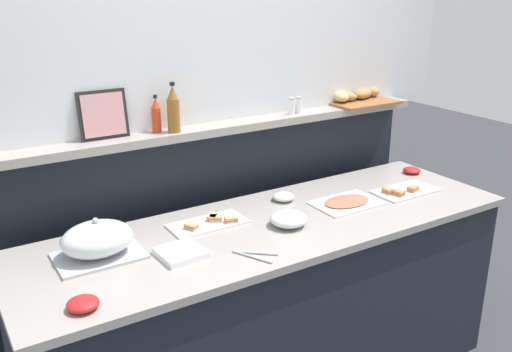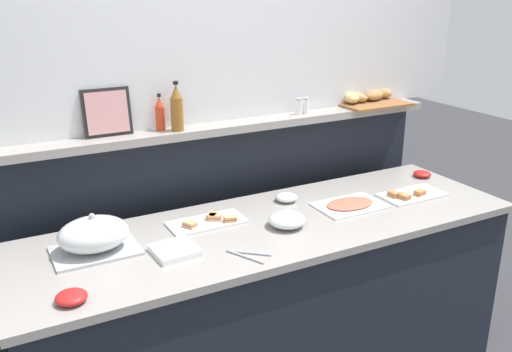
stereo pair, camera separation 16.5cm
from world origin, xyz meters
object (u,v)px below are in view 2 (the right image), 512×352
(framed_picture, at_px, (107,112))
(condiment_bowl_teal, at_px, (71,297))
(cold_cuts_platter, at_px, (350,205))
(bread_basket, at_px, (369,98))
(pepper_shaker, at_px, (306,106))
(serving_tongs, at_px, (246,254))
(sandwich_platter_side, at_px, (411,195))
(hot_sauce_bottle, at_px, (160,114))
(glass_bowl_large, at_px, (287,220))
(serving_cloche, at_px, (94,236))
(condiment_bowl_cream, at_px, (422,174))
(sandwich_platter_front, at_px, (208,221))
(glass_bowl_medium, at_px, (286,198))
(salt_shaker, at_px, (299,106))
(napkin_stack, at_px, (175,250))
(vinegar_bottle_amber, at_px, (177,109))

(framed_picture, bearing_deg, condiment_bowl_teal, -114.74)
(cold_cuts_platter, height_order, bread_basket, bread_basket)
(condiment_bowl_teal, distance_m, pepper_shaker, 1.62)
(serving_tongs, distance_m, pepper_shaker, 1.07)
(sandwich_platter_side, height_order, bread_basket, bread_basket)
(cold_cuts_platter, distance_m, hot_sauce_bottle, 1.01)
(sandwich_platter_side, bearing_deg, framed_picture, 158.62)
(glass_bowl_large, relative_size, condiment_bowl_teal, 1.53)
(serving_cloche, bearing_deg, hot_sauce_bottle, 42.50)
(condiment_bowl_cream, height_order, serving_tongs, condiment_bowl_cream)
(sandwich_platter_front, bearing_deg, serving_tongs, -88.49)
(glass_bowl_large, distance_m, condiment_bowl_teal, 0.99)
(glass_bowl_medium, distance_m, salt_shaker, 0.52)
(sandwich_platter_side, bearing_deg, glass_bowl_large, -178.39)
(napkin_stack, xyz_separation_m, vinegar_bottle_amber, (0.22, 0.51, 0.46))
(cold_cuts_platter, bearing_deg, serving_tongs, -161.78)
(condiment_bowl_cream, distance_m, framed_picture, 1.74)
(cold_cuts_platter, bearing_deg, condiment_bowl_teal, -169.65)
(pepper_shaker, bearing_deg, vinegar_bottle_amber, -178.27)
(vinegar_bottle_amber, xyz_separation_m, salt_shaker, (0.69, 0.02, -0.06))
(serving_cloche, bearing_deg, sandwich_platter_front, 5.04)
(hot_sauce_bottle, height_order, bread_basket, hot_sauce_bottle)
(serving_tongs, bearing_deg, sandwich_platter_side, 10.16)
(serving_cloche, xyz_separation_m, serving_tongs, (0.53, -0.32, -0.07))
(sandwich_platter_side, xyz_separation_m, condiment_bowl_teal, (-1.73, -0.21, 0.01))
(condiment_bowl_teal, relative_size, condiment_bowl_cream, 1.11)
(condiment_bowl_teal, distance_m, condiment_bowl_cream, 2.04)
(cold_cuts_platter, relative_size, serving_cloche, 0.98)
(salt_shaker, distance_m, framed_picture, 1.01)
(sandwich_platter_front, distance_m, serving_cloche, 0.52)
(sandwich_platter_front, distance_m, condiment_bowl_teal, 0.78)
(condiment_bowl_teal, distance_m, vinegar_bottle_amber, 1.06)
(napkin_stack, distance_m, hot_sauce_bottle, 0.72)
(serving_tongs, bearing_deg, napkin_stack, 148.04)
(sandwich_platter_front, xyz_separation_m, pepper_shaker, (0.72, 0.33, 0.40))
(sandwich_platter_front, bearing_deg, cold_cuts_platter, -11.15)
(hot_sauce_bottle, bearing_deg, bread_basket, 0.77)
(glass_bowl_large, distance_m, glass_bowl_medium, 0.30)
(napkin_stack, height_order, pepper_shaker, pepper_shaker)
(condiment_bowl_cream, distance_m, vinegar_bottle_amber, 1.44)
(pepper_shaker, bearing_deg, glass_bowl_medium, -136.01)
(cold_cuts_platter, height_order, hot_sauce_bottle, hot_sauce_bottle)
(hot_sauce_bottle, xyz_separation_m, bread_basket, (1.27, 0.02, -0.04))
(serving_cloche, bearing_deg, serving_tongs, -30.89)
(hot_sauce_bottle, bearing_deg, sandwich_platter_front, -76.77)
(cold_cuts_platter, bearing_deg, salt_shaker, 91.59)
(glass_bowl_medium, bearing_deg, serving_tongs, -136.06)
(glass_bowl_large, xyz_separation_m, bread_basket, (0.89, 0.57, 0.37))
(sandwich_platter_side, height_order, serving_cloche, serving_cloche)
(sandwich_platter_front, relative_size, sandwich_platter_side, 1.04)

